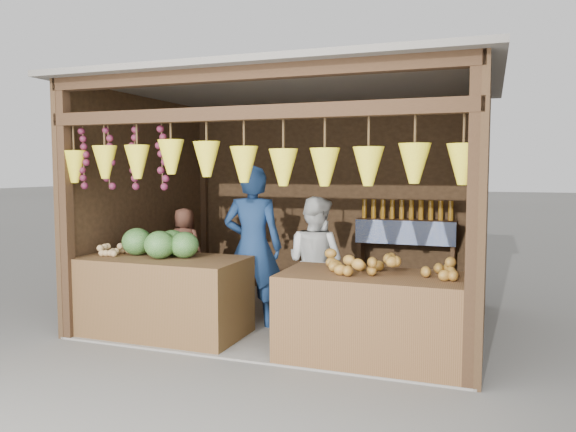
# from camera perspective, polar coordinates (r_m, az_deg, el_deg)

# --- Properties ---
(ground) EXTENTS (80.00, 80.00, 0.00)m
(ground) POSITION_cam_1_polar(r_m,az_deg,el_deg) (6.51, 0.79, -10.49)
(ground) COLOR #514F49
(ground) RESTS_ON ground
(stall_structure) EXTENTS (4.30, 3.30, 2.66)m
(stall_structure) POSITION_cam_1_polar(r_m,az_deg,el_deg) (6.26, 0.39, 4.32)
(stall_structure) COLOR slate
(stall_structure) RESTS_ON ground
(back_shelf) EXTENTS (1.25, 0.32, 1.32)m
(back_shelf) POSITION_cam_1_polar(r_m,az_deg,el_deg) (7.34, 11.89, -1.91)
(back_shelf) COLOR #382314
(back_shelf) RESTS_ON ground
(counter_left) EXTENTS (1.70, 0.85, 0.81)m
(counter_left) POSITION_cam_1_polar(r_m,az_deg,el_deg) (5.98, -12.59, -7.97)
(counter_left) COLOR #4F371A
(counter_left) RESTS_ON ground
(counter_right) EXTENTS (1.66, 0.85, 0.79)m
(counter_right) POSITION_cam_1_polar(r_m,az_deg,el_deg) (5.14, 8.69, -10.17)
(counter_right) COLOR #4F331A
(counter_right) RESTS_ON ground
(stool) EXTENTS (0.30, 0.30, 0.28)m
(stool) POSITION_cam_1_polar(r_m,az_deg,el_deg) (7.29, -10.38, -7.79)
(stool) COLOR black
(stool) RESTS_ON ground
(man_standing) EXTENTS (0.71, 0.54, 1.76)m
(man_standing) POSITION_cam_1_polar(r_m,az_deg,el_deg) (6.07, -3.59, -3.15)
(man_standing) COLOR navy
(man_standing) RESTS_ON ground
(woman_standing) EXTENTS (0.83, 0.74, 1.42)m
(woman_standing) POSITION_cam_1_polar(r_m,az_deg,el_deg) (6.08, 2.80, -4.73)
(woman_standing) COLOR silver
(woman_standing) RESTS_ON ground
(vendor_seated) EXTENTS (0.47, 0.31, 0.95)m
(vendor_seated) POSITION_cam_1_polar(r_m,az_deg,el_deg) (7.18, -10.46, -2.98)
(vendor_seated) COLOR brown
(vendor_seated) RESTS_ON stool
(melon_pile) EXTENTS (1.00, 0.50, 0.32)m
(melon_pile) POSITION_cam_1_polar(r_m,az_deg,el_deg) (5.91, -12.51, -2.55)
(melon_pile) COLOR #124313
(melon_pile) RESTS_ON counter_left
(tanfruit_pile) EXTENTS (0.34, 0.40, 0.13)m
(tanfruit_pile) POSITION_cam_1_polar(r_m,az_deg,el_deg) (6.20, -17.26, -3.20)
(tanfruit_pile) COLOR olive
(tanfruit_pile) RESTS_ON counter_left
(mango_pile) EXTENTS (1.40, 0.64, 0.22)m
(mango_pile) POSITION_cam_1_polar(r_m,az_deg,el_deg) (5.03, 9.79, -4.65)
(mango_pile) COLOR #C24319
(mango_pile) RESTS_ON counter_right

